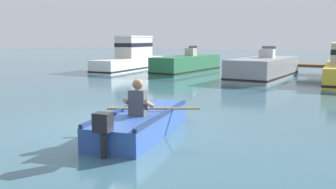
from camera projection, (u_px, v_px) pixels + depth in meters
ground_plane at (119, 123)px, 8.75m from camera, size 120.00×120.00×0.00m
rowboat_with_person at (142, 122)px, 7.78m from camera, size 1.82×3.71×1.19m
moored_boat_white at (132, 58)px, 23.76m from camera, size 2.30×6.96×2.18m
moored_boat_green at (187, 65)px, 21.74m from camera, size 1.80×5.82×1.58m
moored_boat_grey at (264, 69)px, 18.60m from camera, size 2.23×5.92×1.62m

